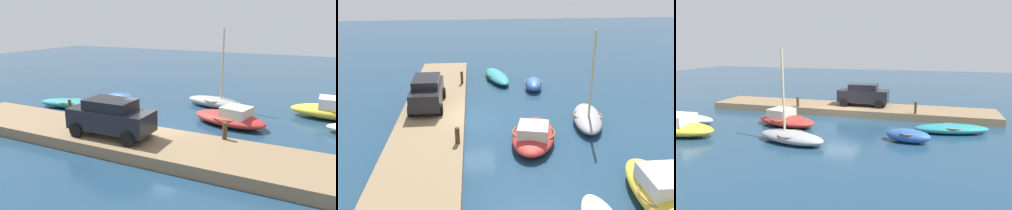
{
  "view_description": "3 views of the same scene",
  "coord_description": "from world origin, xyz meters",
  "views": [
    {
      "loc": [
        7.31,
        -13.9,
        5.7
      ],
      "look_at": [
        -0.79,
        2.69,
        0.78
      ],
      "focal_mm": 34.8,
      "sensor_mm": 36.0,
      "label": 1
    },
    {
      "loc": [
        17.91,
        0.23,
        7.84
      ],
      "look_at": [
        1.07,
        1.81,
        1.29
      ],
      "focal_mm": 37.63,
      "sensor_mm": 36.0,
      "label": 2
    },
    {
      "loc": [
        -6.22,
        21.11,
        5.36
      ],
      "look_at": [
        -0.72,
        1.61,
        1.32
      ],
      "focal_mm": 33.31,
      "sensor_mm": 36.0,
      "label": 3
    }
  ],
  "objects": [
    {
      "name": "dock_platform",
      "position": [
        0.0,
        -2.09,
        0.26
      ],
      "size": [
        21.99,
        3.46,
        0.52
      ],
      "primitive_type": "cube",
      "color": "#846B4C",
      "rests_on": "ground_plane"
    },
    {
      "name": "dinghy_blue",
      "position": [
        -5.16,
        4.33,
        0.37
      ],
      "size": [
        2.62,
        1.5,
        0.73
      ],
      "rotation": [
        0.0,
        0.0,
        -0.15
      ],
      "color": "#2D569E",
      "rests_on": "ground_plane"
    },
    {
      "name": "mooring_post_mid_west",
      "position": [
        3.61,
        -0.61,
        0.9
      ],
      "size": [
        0.21,
        0.21,
        0.76
      ],
      "primitive_type": "cylinder",
      "color": "#47331E",
      "rests_on": "dock_platform"
    },
    {
      "name": "ground_plane",
      "position": [
        0.0,
        0.0,
        0.0
      ],
      "size": [
        84.0,
        84.0,
        0.0
      ],
      "primitive_type": "plane",
      "color": "navy"
    },
    {
      "name": "rowboat_teal",
      "position": [
        -7.53,
        1.93,
        0.29
      ],
      "size": [
        4.6,
        2.22,
        0.58
      ],
      "rotation": [
        0.0,
        0.0,
        0.21
      ],
      "color": "teal",
      "rests_on": "ground_plane"
    },
    {
      "name": "parked_car",
      "position": [
        -1.15,
        -2.44,
        1.41
      ],
      "size": [
        3.9,
        1.87,
        1.71
      ],
      "rotation": [
        0.0,
        0.0,
        0.01
      ],
      "color": "black",
      "rests_on": "dock_platform"
    },
    {
      "name": "mooring_post_west",
      "position": [
        -5.27,
        -0.61,
        0.94
      ],
      "size": [
        0.18,
        0.18,
        0.83
      ],
      "primitive_type": "cylinder",
      "color": "#47331E",
      "rests_on": "dock_platform"
    },
    {
      "name": "rowboat_grey",
      "position": [
        0.96,
        6.24,
        0.38
      ],
      "size": [
        4.29,
        2.3,
        5.12
      ],
      "rotation": [
        0.0,
        0.0,
        -0.21
      ],
      "color": "#939399",
      "rests_on": "ground_plane"
    },
    {
      "name": "motorboat_red",
      "position": [
        2.89,
        2.97,
        0.42
      ],
      "size": [
        4.58,
        2.97,
        1.1
      ],
      "rotation": [
        0.0,
        0.0,
        -0.25
      ],
      "color": "#B72D28",
      "rests_on": "ground_plane"
    }
  ]
}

